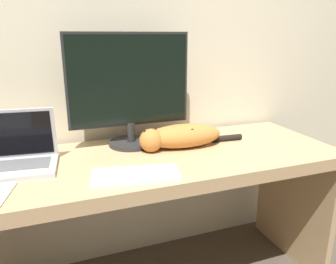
{
  "coord_description": "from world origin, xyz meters",
  "views": [
    {
      "loc": [
        -0.45,
        -1.05,
        1.3
      ],
      "look_at": [
        0.05,
        0.3,
        0.88
      ],
      "focal_mm": 35.0,
      "sensor_mm": 36.0,
      "label": 1
    }
  ],
  "objects": [
    {
      "name": "monitor",
      "position": [
        -0.06,
        0.52,
        1.05
      ],
      "size": [
        0.61,
        0.23,
        0.56
      ],
      "color": "#282828",
      "rests_on": "desk"
    },
    {
      "name": "small_toy",
      "position": [
        0.33,
        0.51,
        0.78
      ],
      "size": [
        0.04,
        0.04,
        0.04
      ],
      "color": "red",
      "rests_on": "desk"
    },
    {
      "name": "desk",
      "position": [
        0.0,
        0.33,
        0.61
      ],
      "size": [
        1.79,
        0.66,
        0.76
      ],
      "color": "tan",
      "rests_on": "ground_plane"
    },
    {
      "name": "cat",
      "position": [
        0.15,
        0.39,
        0.82
      ],
      "size": [
        0.57,
        0.18,
        0.12
      ],
      "rotation": [
        0.0,
        0.0,
        -0.07
      ],
      "color": "#C67A38",
      "rests_on": "desk"
    },
    {
      "name": "external_keyboard",
      "position": [
        -0.15,
        0.12,
        0.77
      ],
      "size": [
        0.37,
        0.21,
        0.02
      ],
      "rotation": [
        0.0,
        0.0,
        -0.2
      ],
      "color": "white",
      "rests_on": "desk"
    },
    {
      "name": "laptop",
      "position": [
        -0.6,
        0.39,
        0.81
      ],
      "size": [
        0.35,
        0.27,
        0.25
      ],
      "rotation": [
        0.0,
        0.0,
        -0.1
      ],
      "color": "#B7B7BC",
      "rests_on": "desk"
    },
    {
      "name": "wall_back",
      "position": [
        0.0,
        0.72,
        1.3
      ],
      "size": [
        6.4,
        0.06,
        2.6
      ],
      "color": "beige",
      "rests_on": "ground_plane"
    }
  ]
}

